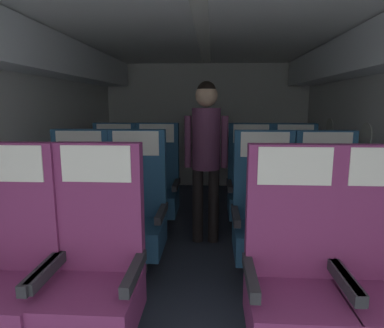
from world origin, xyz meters
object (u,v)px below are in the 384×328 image
Objects in this scene: seat_b_right_aisle at (326,220)px; seat_b_right_window at (264,219)px; seat_b_left_aisle at (135,215)px; seat_c_right_aisle at (294,189)px; seat_a_right_aisle at (384,282)px; flight_attendant at (206,145)px; seat_a_right_window at (293,280)px; seat_a_left_window at (10,272)px; seat_c_left_window at (114,187)px; seat_c_right_window at (250,189)px; seat_b_left_window at (79,215)px; seat_a_left_aisle at (96,273)px; seat_c_left_aisle at (156,187)px.

seat_b_right_aisle and seat_b_right_window have the same top height.
seat_c_right_aisle is at bearing 32.16° from seat_b_left_aisle.
seat_a_right_aisle is 1.04m from seat_b_right_window.
flight_attendant reaches higher than seat_a_right_aisle.
seat_a_right_window is at bearing 87.14° from flight_attendant.
seat_b_right_aisle is at bearing 25.42° from seat_a_left_window.
seat_a_right_aisle and seat_c_left_window have the same top height.
seat_a_right_window is 1.00× the size of seat_c_right_window.
seat_b_right_aisle is 2.20m from seat_c_left_window.
seat_c_right_window is at bearing 90.00° from seat_b_right_window.
seat_b_left_window is 0.47m from seat_b_left_aisle.
seat_a_left_aisle is 1.00× the size of seat_b_left_window.
seat_a_right_window is 1.79m from seat_b_left_window.
seat_a_right_window is 0.74× the size of flight_attendant.
seat_c_right_window is at bearing 0.63° from seat_c_left_window.
seat_a_right_aisle and seat_b_left_aisle have the same top height.
seat_b_right_aisle is (1.53, 0.93, 0.00)m from seat_a_left_aisle.
seat_a_left_window is 1.53m from seat_a_right_window.
seat_b_left_window is (-0.47, 0.93, 0.00)m from seat_a_left_aisle.
seat_b_right_window is at bearing -43.41° from seat_c_left_aisle.
seat_a_right_window and seat_c_left_window have the same top height.
seat_a_right_aisle is at bearing 100.94° from flight_attendant.
seat_c_left_window is (-1.98, 1.88, 0.00)m from seat_a_right_aisle.
seat_b_right_window is 0.98m from flight_attendant.
seat_c_right_aisle is at bearing 0.03° from seat_c_left_aisle.
seat_c_left_aisle is 1.00× the size of seat_c_right_aisle.
seat_b_right_window is 1.00× the size of seat_c_left_window.
seat_b_left_aisle and seat_b_right_aisle have the same top height.
seat_a_right_aisle is 1.00× the size of seat_b_right_aisle.
seat_a_left_aisle is at bearing -148.61° from seat_b_right_aisle.
seat_a_left_aisle is 1.00× the size of seat_a_right_aisle.
seat_b_right_window and seat_c_right_window have the same top height.
seat_b_left_aisle is at bearing 137.89° from seat_a_right_window.
seat_c_left_window is 1.97m from seat_c_right_aisle.
seat_c_right_aisle is (1.51, 0.95, 0.00)m from seat_b_left_aisle.
seat_a_left_window is at bearing -136.02° from seat_c_right_aisle.
seat_c_right_window is at bearing 104.18° from seat_a_right_aisle.
seat_b_right_aisle is 1.80m from seat_c_left_aisle.
flight_attendant is at bearing -149.68° from seat_c_right_window.
seat_b_left_window is at bearing -90.85° from seat_c_left_window.
seat_a_left_aisle and seat_b_right_window have the same top height.
seat_a_left_aisle is 0.74× the size of flight_attendant.
seat_a_left_window is 1.00× the size of seat_a_left_aisle.
seat_c_left_window is 1.00× the size of seat_c_left_aisle.
flight_attendant is at bearing 49.79° from seat_b_left_aisle.
seat_b_right_aisle is (0.01, 0.93, 0.00)m from seat_a_right_aisle.
flight_attendant reaches higher than seat_b_right_aisle.
seat_a_right_window is 2.17m from seat_c_left_aisle.
seat_c_right_aisle is 0.47m from seat_c_right_window.
flight_attendant reaches higher than seat_a_left_aisle.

